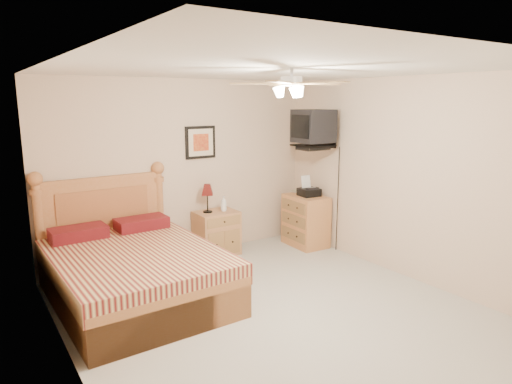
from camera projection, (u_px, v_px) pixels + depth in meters
floor at (276, 313)px, 4.82m from camera, size 4.50×4.50×0.00m
ceiling at (279, 69)px, 4.32m from camera, size 4.00×4.50×0.04m
wall_back at (183, 170)px, 6.41m from camera, size 4.00×0.04×2.50m
wall_front at (499, 263)px, 2.73m from camera, size 4.00×0.04×2.50m
wall_left at (66, 228)px, 3.49m from camera, size 0.04×4.50×2.50m
wall_right at (408, 179)px, 5.65m from camera, size 0.04×4.50×2.50m
bed at (134, 241)px, 4.99m from camera, size 1.70×2.20×1.40m
nightstand at (217, 233)px, 6.60m from camera, size 0.59×0.44×0.64m
table_lamp at (207, 198)px, 6.46m from camera, size 0.27×0.27×0.41m
lotion_bottle at (224, 204)px, 6.55m from camera, size 0.09×0.09×0.22m
framed_picture at (200, 142)px, 6.47m from camera, size 0.46×0.04×0.46m
dresser at (306, 221)px, 7.00m from camera, size 0.48×0.68×0.78m
fax_machine at (309, 186)px, 6.89m from camera, size 0.31×0.33×0.30m
magazine_lower at (297, 193)px, 7.09m from camera, size 0.25×0.29×0.02m
magazine_upper at (298, 192)px, 7.08m from camera, size 0.26×0.29×0.02m
wall_tv at (322, 129)px, 6.50m from camera, size 0.56×0.46×0.58m
ceiling_fan at (291, 83)px, 4.19m from camera, size 1.14×1.14×0.28m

